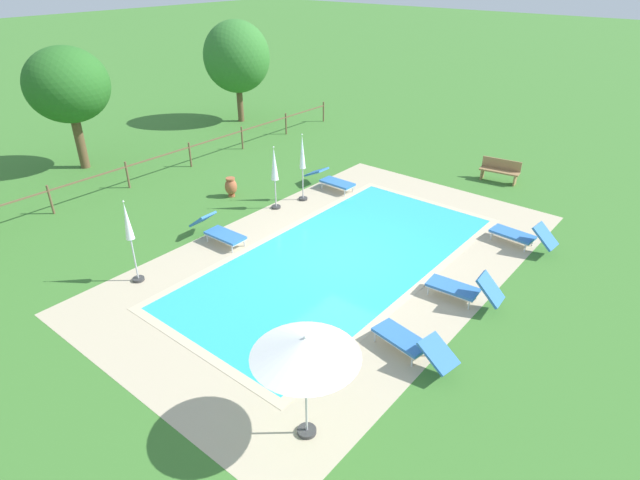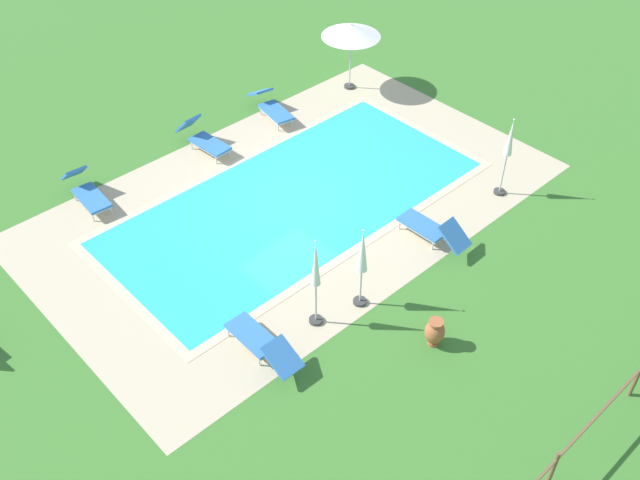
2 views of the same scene
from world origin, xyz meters
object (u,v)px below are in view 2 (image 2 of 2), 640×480
at_px(sun_lounger_north_near_steps, 261,342).
at_px(sun_lounger_north_mid, 271,106).
at_px(sun_lounger_north_end, 203,138).
at_px(patio_umbrella_closed_row_mid_west, 362,257).
at_px(patio_umbrella_open_foreground, 351,31).
at_px(sun_lounger_north_far, 432,229).
at_px(patio_umbrella_closed_row_centre, 509,146).
at_px(sun_lounger_south_near_corner, 86,191).
at_px(patio_umbrella_closed_row_west, 316,272).
at_px(terracotta_urn_near_fence, 435,332).

xyz_separation_m(sun_lounger_north_near_steps, sun_lounger_north_mid, (-6.40, -7.26, 0.01)).
bearing_deg(sun_lounger_north_end, patio_umbrella_closed_row_mid_west, 81.75).
bearing_deg(patio_umbrella_open_foreground, sun_lounger_north_far, 60.39).
bearing_deg(patio_umbrella_open_foreground, patio_umbrella_closed_row_mid_west, 46.68).
height_order(sun_lounger_north_mid, patio_umbrella_closed_row_centre, patio_umbrella_closed_row_centre).
relative_size(sun_lounger_south_near_corner, patio_umbrella_closed_row_west, 0.81).
bearing_deg(patio_umbrella_open_foreground, sun_lounger_south_near_corner, -2.56).
distance_m(sun_lounger_north_far, sun_lounger_south_near_corner, 9.28).
xyz_separation_m(sun_lounger_north_end, patio_umbrella_open_foreground, (-5.76, 0.34, 1.64)).
bearing_deg(sun_lounger_north_mid, patio_umbrella_open_foreground, 172.81).
bearing_deg(sun_lounger_north_near_steps, patio_umbrella_open_foreground, -144.12).
bearing_deg(sun_lounger_south_near_corner, patio_umbrella_closed_row_mid_west, 109.44).
bearing_deg(patio_umbrella_closed_row_mid_west, sun_lounger_north_mid, -116.16).
bearing_deg(sun_lounger_north_far, patio_umbrella_closed_row_mid_west, 6.43).
relative_size(sun_lounger_north_far, patio_umbrella_closed_row_mid_west, 0.89).
xyz_separation_m(sun_lounger_north_far, patio_umbrella_closed_row_centre, (-2.90, 0.02, 1.19)).
bearing_deg(patio_umbrella_closed_row_mid_west, sun_lounger_north_near_steps, -8.78).
xyz_separation_m(sun_lounger_north_mid, patio_umbrella_closed_row_west, (4.92, 7.40, 1.21)).
xyz_separation_m(sun_lounger_north_near_steps, terracotta_urn_near_fence, (-2.93, 2.39, 0.04)).
xyz_separation_m(patio_umbrella_closed_row_mid_west, terracotta_urn_near_fence, (-0.30, 1.98, -1.08)).
distance_m(patio_umbrella_open_foreground, patio_umbrella_closed_row_west, 10.65).
relative_size(patio_umbrella_open_foreground, patio_umbrella_closed_row_centre, 0.95).
relative_size(sun_lounger_north_end, terracotta_urn_near_fence, 2.67).
height_order(sun_lounger_south_near_corner, patio_umbrella_closed_row_west, patio_umbrella_closed_row_west).
xyz_separation_m(sun_lounger_north_end, patio_umbrella_closed_row_centre, (-4.71, 7.31, 1.17)).
bearing_deg(sun_lounger_south_near_corner, sun_lounger_north_far, 127.36).
bearing_deg(patio_umbrella_open_foreground, sun_lounger_north_end, -3.41).
xyz_separation_m(sun_lounger_north_far, sun_lounger_north_end, (1.81, -7.29, 0.02)).
distance_m(sun_lounger_south_near_corner, patio_umbrella_closed_row_mid_west, 8.24).
bearing_deg(patio_umbrella_open_foreground, patio_umbrella_closed_row_west, 41.18).
distance_m(sun_lounger_north_mid, patio_umbrella_open_foreground, 3.54).
bearing_deg(sun_lounger_north_mid, terracotta_urn_near_fence, 70.22).
relative_size(sun_lounger_north_mid, patio_umbrella_open_foreground, 0.93).
relative_size(sun_lounger_south_near_corner, terracotta_urn_near_fence, 2.74).
distance_m(patio_umbrella_closed_row_west, patio_umbrella_closed_row_mid_west, 1.18).
xyz_separation_m(patio_umbrella_closed_row_mid_west, patio_umbrella_closed_row_centre, (-5.81, -0.31, 0.09)).
xyz_separation_m(sun_lounger_north_end, terracotta_urn_near_fence, (0.81, 9.60, 0.01)).
bearing_deg(patio_umbrella_closed_row_mid_west, terracotta_urn_near_fence, 98.50).
distance_m(sun_lounger_north_far, terracotta_urn_near_fence, 3.49).
height_order(patio_umbrella_closed_row_centre, terracotta_urn_near_fence, patio_umbrella_closed_row_centre).
height_order(sun_lounger_north_far, sun_lounger_north_end, sun_lounger_north_end).
distance_m(sun_lounger_south_near_corner, terracotta_urn_near_fence, 10.15).
height_order(sun_lounger_south_near_corner, patio_umbrella_closed_row_centre, patio_umbrella_closed_row_centre).
relative_size(sun_lounger_north_end, patio_umbrella_closed_row_west, 0.79).
bearing_deg(sun_lounger_north_end, terracotta_urn_near_fence, 85.18).
height_order(sun_lounger_north_near_steps, sun_lounger_north_end, sun_lounger_north_end).
bearing_deg(sun_lounger_north_end, sun_lounger_south_near_corner, -1.29).
bearing_deg(sun_lounger_north_far, sun_lounger_south_near_corner, -52.64).
height_order(sun_lounger_north_near_steps, sun_lounger_north_far, sun_lounger_north_far).
relative_size(patio_umbrella_closed_row_west, patio_umbrella_closed_row_centre, 1.03).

